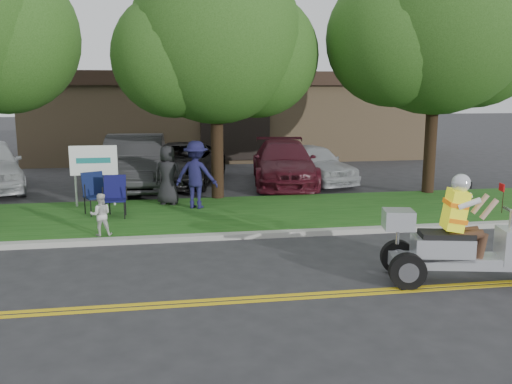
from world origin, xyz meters
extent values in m
plane|color=#28282B|center=(0.00, 0.00, 0.00)|extent=(120.00, 120.00, 0.00)
cube|color=gold|center=(0.00, -0.58, 0.01)|extent=(60.00, 0.10, 0.01)
cube|color=gold|center=(0.00, -0.42, 0.01)|extent=(60.00, 0.10, 0.01)
cube|color=#A8A89E|center=(0.00, 3.05, 0.06)|extent=(60.00, 0.25, 0.12)
cube|color=#174A13|center=(0.00, 5.20, 0.06)|extent=(60.00, 4.00, 0.10)
cube|color=#9E7F5B|center=(2.00, 19.00, 2.00)|extent=(18.00, 8.00, 4.00)
cube|color=black|center=(2.00, 14.95, 3.70)|extent=(18.00, 0.30, 0.60)
sphere|color=#214614|center=(-5.15, 7.30, 4.59)|extent=(4.05, 4.05, 4.05)
cylinder|color=#332114|center=(0.50, 7.20, 2.10)|extent=(0.36, 0.36, 4.20)
sphere|color=#214614|center=(0.50, 7.20, 4.65)|extent=(4.80, 4.80, 4.80)
sphere|color=#214614|center=(1.70, 7.50, 4.20)|extent=(3.60, 3.60, 3.60)
sphere|color=#214614|center=(-0.70, 7.00, 4.12)|extent=(3.36, 3.36, 3.36)
cylinder|color=#332114|center=(7.00, 7.00, 2.38)|extent=(0.36, 0.36, 4.76)
sphere|color=#214614|center=(7.00, 7.00, 5.27)|extent=(5.60, 5.60, 5.60)
sphere|color=#214614|center=(8.40, 7.30, 4.76)|extent=(4.20, 4.20, 4.20)
sphere|color=#214614|center=(5.60, 6.80, 4.68)|extent=(3.92, 3.92, 3.92)
cylinder|color=silver|center=(-3.40, 6.60, 0.55)|extent=(0.06, 0.06, 1.10)
cylinder|color=silver|center=(-2.40, 6.60, 0.55)|extent=(0.06, 0.06, 1.10)
cube|color=white|center=(-2.90, 6.60, 1.35)|extent=(1.25, 0.06, 0.80)
cylinder|color=black|center=(2.91, -0.45, 0.30)|extent=(0.63, 0.28, 0.61)
cylinder|color=black|center=(3.07, 0.31, 0.30)|extent=(0.63, 0.28, 0.61)
cube|color=silver|center=(3.94, -0.27, 0.37)|extent=(2.12, 0.91, 0.19)
cube|color=silver|center=(3.62, -0.21, 0.60)|extent=(1.06, 0.69, 0.38)
cube|color=black|center=(3.68, -0.22, 0.82)|extent=(0.94, 0.62, 0.11)
cube|color=silver|center=(2.88, -0.05, 1.08)|extent=(0.57, 0.55, 0.32)
cube|color=#FBFB1A|center=(3.79, -0.24, 1.26)|extent=(0.45, 0.50, 0.70)
sphere|color=silver|center=(3.86, -0.26, 1.71)|extent=(0.31, 0.31, 0.31)
cylinder|color=black|center=(-2.48, 4.86, 0.32)|extent=(0.03, 0.03, 0.43)
cylinder|color=black|center=(-2.01, 4.87, 0.32)|extent=(0.03, 0.03, 0.43)
cylinder|color=black|center=(-2.48, 5.29, 0.32)|extent=(0.03, 0.03, 0.43)
cylinder|color=black|center=(-2.01, 5.30, 0.32)|extent=(0.03, 0.03, 0.43)
cube|color=#0E0F44|center=(-2.24, 5.08, 0.55)|extent=(0.54, 0.50, 0.04)
cube|color=#0E0F44|center=(-2.25, 5.31, 0.84)|extent=(0.54, 0.17, 0.58)
cylinder|color=black|center=(-2.84, 5.21, 0.33)|extent=(0.03, 0.03, 0.44)
cylinder|color=black|center=(-2.41, 5.43, 0.33)|extent=(0.03, 0.03, 0.44)
cylinder|color=black|center=(-3.05, 5.61, 0.33)|extent=(0.03, 0.03, 0.44)
cylinder|color=black|center=(-2.61, 5.83, 0.33)|extent=(0.03, 0.03, 0.44)
cube|color=#0D163D|center=(-2.73, 5.52, 0.56)|extent=(0.72, 0.70, 0.04)
cube|color=#0D163D|center=(-2.84, 5.73, 0.86)|extent=(0.57, 0.40, 0.60)
imported|color=#181741|center=(-0.19, 5.87, 1.01)|extent=(1.33, 1.08, 1.80)
imported|color=black|center=(-0.93, 6.46, 0.92)|extent=(0.92, 0.76, 1.63)
imported|color=silver|center=(-2.39, 3.40, 0.57)|extent=(0.48, 0.39, 0.93)
imported|color=#2D2C2F|center=(-2.00, 9.80, 0.88)|extent=(1.99, 5.36, 1.75)
imported|color=black|center=(-0.47, 10.32, 0.71)|extent=(3.66, 5.53, 1.41)
imported|color=#4C111D|center=(3.02, 9.67, 0.74)|extent=(2.73, 5.32, 1.48)
imported|color=#A4A7AC|center=(4.00, 9.72, 0.69)|extent=(2.81, 4.38, 1.39)
camera|label=1|loc=(-0.92, -8.40, 3.24)|focal=38.00mm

